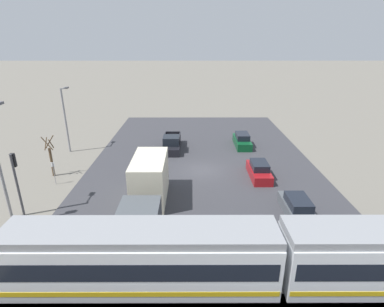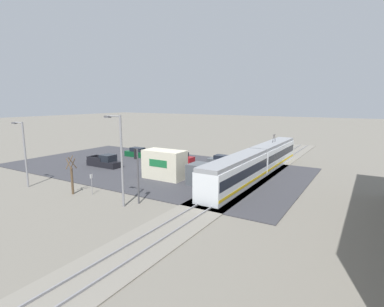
{
  "view_description": "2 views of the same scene",
  "coord_description": "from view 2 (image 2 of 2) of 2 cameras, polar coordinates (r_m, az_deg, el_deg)",
  "views": [
    {
      "loc": [
        1.18,
        27.28,
        12.39
      ],
      "look_at": [
        1.11,
        3.46,
        3.22
      ],
      "focal_mm": 28.0,
      "sensor_mm": 36.0,
      "label": 1
    },
    {
      "loc": [
        33.7,
        27.28,
        9.58
      ],
      "look_at": [
        -2.6,
        5.23,
        2.14
      ],
      "focal_mm": 28.0,
      "sensor_mm": 36.0,
      "label": 2
    }
  ],
  "objects": [
    {
      "name": "ground_plane",
      "position": [
        44.4,
        -7.53,
        -2.6
      ],
      "size": [
        320.0,
        320.0,
        0.0
      ],
      "primitive_type": "plane",
      "color": "slate"
    },
    {
      "name": "road_surface",
      "position": [
        44.4,
        -7.53,
        -2.55
      ],
      "size": [
        23.18,
        42.93,
        0.08
      ],
      "color": "#38383D",
      "rests_on": "ground"
    },
    {
      "name": "rail_bed",
      "position": [
        37.21,
        10.52,
        -5.07
      ],
      "size": [
        69.46,
        4.4,
        0.22
      ],
      "color": "gray",
      "rests_on": "ground"
    },
    {
      "name": "light_rail_tram",
      "position": [
        39.96,
        12.35,
        -1.58
      ],
      "size": [
        28.34,
        2.72,
        4.59
      ],
      "color": "white",
      "rests_on": "ground"
    },
    {
      "name": "box_truck",
      "position": [
        36.53,
        -3.7,
        -2.51
      ],
      "size": [
        2.61,
        8.98,
        3.55
      ],
      "color": "#4C5156",
      "rests_on": "ground"
    },
    {
      "name": "pickup_truck",
      "position": [
        45.87,
        -16.24,
        -1.54
      ],
      "size": [
        1.98,
        5.54,
        1.82
      ],
      "color": "black",
      "rests_on": "ground"
    },
    {
      "name": "sedan_car_0",
      "position": [
        45.56,
        5.83,
        -1.38
      ],
      "size": [
        1.75,
        4.59,
        1.44
      ],
      "rotation": [
        0.0,
        0.0,
        3.14
      ],
      "color": "#4C5156",
      "rests_on": "ground"
    },
    {
      "name": "sedan_car_1",
      "position": [
        52.7,
        -10.33,
        0.12
      ],
      "size": [
        1.73,
        4.55,
        1.59
      ],
      "rotation": [
        0.0,
        0.0,
        3.14
      ],
      "color": "#0C4723",
      "rests_on": "ground"
    },
    {
      "name": "sedan_car_2",
      "position": [
        47.55,
        -2.19,
        -0.83
      ],
      "size": [
        1.71,
        4.37,
        1.51
      ],
      "rotation": [
        0.0,
        0.0,
        3.14
      ],
      "color": "maroon",
      "rests_on": "ground"
    },
    {
      "name": "traffic_light_pole",
      "position": [
        28.34,
        -10.41,
        -2.83
      ],
      "size": [
        0.28,
        0.47,
        5.24
      ],
      "color": "#47474C",
      "rests_on": "ground"
    },
    {
      "name": "street_tree",
      "position": [
        33.48,
        -21.91,
        -4.18
      ],
      "size": [
        0.96,
        0.8,
        4.02
      ],
      "color": "brown",
      "rests_on": "ground"
    },
    {
      "name": "street_lamp_near_crossing",
      "position": [
        38.2,
        -29.42,
        0.69
      ],
      "size": [
        0.36,
        1.95,
        7.35
      ],
      "color": "gray",
      "rests_on": "ground"
    },
    {
      "name": "street_lamp_mid_block",
      "position": [
        27.6,
        -13.55,
        -0.27
      ],
      "size": [
        0.36,
        1.95,
        8.38
      ],
      "color": "gray",
      "rests_on": "ground"
    },
    {
      "name": "no_parking_sign",
      "position": [
        32.77,
        -18.58,
        -5.18
      ],
      "size": [
        0.32,
        0.08,
        2.16
      ],
      "color": "gray",
      "rests_on": "ground"
    }
  ]
}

